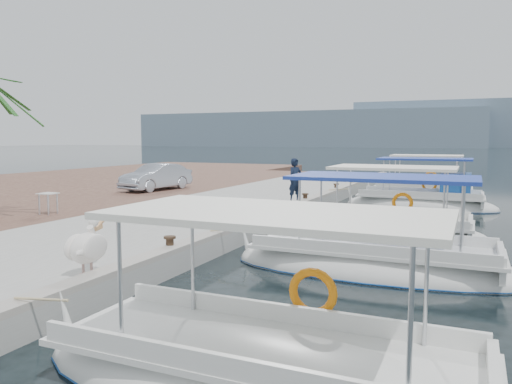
{
  "coord_description": "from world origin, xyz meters",
  "views": [
    {
      "loc": [
        6.01,
        -13.04,
        3.04
      ],
      "look_at": [
        -1.0,
        2.92,
        1.2
      ],
      "focal_mm": 35.0,
      "sensor_mm": 36.0,
      "label": 1
    }
  ],
  "objects_px": {
    "fishing_caique_c": "(387,235)",
    "fisherman": "(295,180)",
    "fishing_caique_a": "(263,384)",
    "fishing_caique_d": "(422,204)",
    "fishing_caique_e": "(423,195)",
    "pelican": "(87,247)",
    "parked_car": "(156,177)",
    "fishing_caique_b": "(374,267)"
  },
  "relations": [
    {
      "from": "fishing_caique_c",
      "to": "fisherman",
      "type": "distance_m",
      "value": 5.65
    },
    {
      "from": "fishing_caique_a",
      "to": "fishing_caique_d",
      "type": "height_order",
      "value": "same"
    },
    {
      "from": "fishing_caique_e",
      "to": "pelican",
      "type": "relative_size",
      "value": 4.46
    },
    {
      "from": "pelican",
      "to": "parked_car",
      "type": "height_order",
      "value": "parked_car"
    },
    {
      "from": "fishing_caique_b",
      "to": "fishing_caique_c",
      "type": "height_order",
      "value": "same"
    },
    {
      "from": "fishing_caique_a",
      "to": "fishing_caique_d",
      "type": "relative_size",
      "value": 0.98
    },
    {
      "from": "fishing_caique_e",
      "to": "parked_car",
      "type": "distance_m",
      "value": 13.95
    },
    {
      "from": "fisherman",
      "to": "parked_car",
      "type": "distance_m",
      "value": 8.3
    },
    {
      "from": "fishing_caique_d",
      "to": "fishing_caique_b",
      "type": "bearing_deg",
      "value": -89.91
    },
    {
      "from": "fishing_caique_a",
      "to": "fishing_caique_b",
      "type": "height_order",
      "value": "same"
    },
    {
      "from": "fishing_caique_a",
      "to": "fisherman",
      "type": "bearing_deg",
      "value": 107.73
    },
    {
      "from": "fishing_caique_a",
      "to": "fishing_caique_d",
      "type": "bearing_deg",
      "value": 89.48
    },
    {
      "from": "parked_car",
      "to": "fishing_caique_e",
      "type": "bearing_deg",
      "value": 36.53
    },
    {
      "from": "fishing_caique_e",
      "to": "fishing_caique_d",
      "type": "bearing_deg",
      "value": -85.06
    },
    {
      "from": "fishing_caique_c",
      "to": "parked_car",
      "type": "height_order",
      "value": "fishing_caique_c"
    },
    {
      "from": "fishing_caique_a",
      "to": "fishing_caique_b",
      "type": "bearing_deg",
      "value": 88.33
    },
    {
      "from": "fishing_caique_b",
      "to": "fisherman",
      "type": "height_order",
      "value": "fisherman"
    },
    {
      "from": "fishing_caique_a",
      "to": "parked_car",
      "type": "xyz_separation_m",
      "value": [
        -12.47,
        15.67,
        1.04
      ]
    },
    {
      "from": "fisherman",
      "to": "parked_car",
      "type": "height_order",
      "value": "fisherman"
    },
    {
      "from": "pelican",
      "to": "parked_car",
      "type": "relative_size",
      "value": 0.33
    },
    {
      "from": "fishing_caique_e",
      "to": "fishing_caique_b",
      "type": "bearing_deg",
      "value": -88.53
    },
    {
      "from": "pelican",
      "to": "parked_car",
      "type": "xyz_separation_m",
      "value": [
        -8.06,
        13.76,
        0.13
      ]
    },
    {
      "from": "fishing_caique_d",
      "to": "pelican",
      "type": "xyz_separation_m",
      "value": [
        -4.57,
        -15.81,
        0.84
      ]
    },
    {
      "from": "fishing_caique_b",
      "to": "fisherman",
      "type": "bearing_deg",
      "value": 120.95
    },
    {
      "from": "parked_car",
      "to": "fishing_caique_b",
      "type": "bearing_deg",
      "value": -29.01
    },
    {
      "from": "fishing_caique_c",
      "to": "pelican",
      "type": "distance_m",
      "value": 9.36
    },
    {
      "from": "fishing_caique_c",
      "to": "fishing_caique_e",
      "type": "bearing_deg",
      "value": 90.29
    },
    {
      "from": "fishing_caique_c",
      "to": "pelican",
      "type": "bearing_deg",
      "value": -117.03
    },
    {
      "from": "fishing_caique_a",
      "to": "fisherman",
      "type": "xyz_separation_m",
      "value": [
        -4.4,
        13.74,
        1.27
      ]
    },
    {
      "from": "fishing_caique_c",
      "to": "fishing_caique_d",
      "type": "bearing_deg",
      "value": 87.45
    },
    {
      "from": "fishing_caique_e",
      "to": "fisherman",
      "type": "height_order",
      "value": "fisherman"
    },
    {
      "from": "fishing_caique_e",
      "to": "parked_car",
      "type": "relative_size",
      "value": 1.48
    },
    {
      "from": "fishing_caique_b",
      "to": "parked_car",
      "type": "height_order",
      "value": "fishing_caique_b"
    },
    {
      "from": "fishing_caique_a",
      "to": "fishing_caique_d",
      "type": "xyz_separation_m",
      "value": [
        0.16,
        17.72,
        0.07
      ]
    },
    {
      "from": "fishing_caique_d",
      "to": "fisherman",
      "type": "relative_size",
      "value": 3.65
    },
    {
      "from": "pelican",
      "to": "parked_car",
      "type": "distance_m",
      "value": 15.95
    },
    {
      "from": "fishing_caique_c",
      "to": "fishing_caique_e",
      "type": "xyz_separation_m",
      "value": [
        -0.06,
        12.1,
        0.0
      ]
    },
    {
      "from": "fishing_caique_d",
      "to": "parked_car",
      "type": "height_order",
      "value": "fishing_caique_d"
    },
    {
      "from": "fishing_caique_b",
      "to": "fishing_caique_d",
      "type": "height_order",
      "value": "same"
    },
    {
      "from": "fishing_caique_d",
      "to": "fishing_caique_e",
      "type": "distance_m",
      "value": 4.6
    },
    {
      "from": "fishing_caique_c",
      "to": "fishing_caique_b",
      "type": "bearing_deg",
      "value": -85.06
    },
    {
      "from": "fishing_caique_e",
      "to": "fisherman",
      "type": "relative_size",
      "value": 3.32
    }
  ]
}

